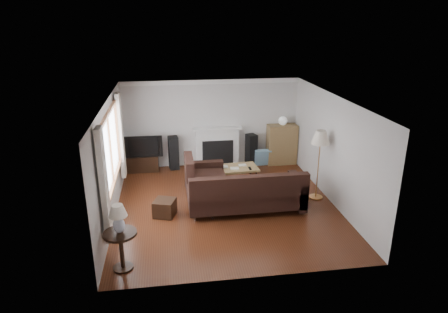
{
  "coord_description": "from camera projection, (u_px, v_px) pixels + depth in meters",
  "views": [
    {
      "loc": [
        -1.26,
        -8.29,
        4.21
      ],
      "look_at": [
        0.0,
        0.3,
        1.1
      ],
      "focal_mm": 32.0,
      "sensor_mm": 36.0,
      "label": 1
    }
  ],
  "objects": [
    {
      "name": "room",
      "position": [
        226.0,
        155.0,
        8.89
      ],
      "size": [
        5.1,
        5.6,
        2.54
      ],
      "color": "#4A2110",
      "rests_on": "ground"
    },
    {
      "name": "table_lamp",
      "position": [
        118.0,
        219.0,
        6.67
      ],
      "size": [
        0.31,
        0.31,
        0.51
      ],
      "primitive_type": "cube",
      "color": "silver",
      "rests_on": "side_table"
    },
    {
      "name": "floor_lamp",
      "position": [
        318.0,
        165.0,
        9.41
      ],
      "size": [
        0.46,
        0.46,
        1.69
      ],
      "primitive_type": "cube",
      "rotation": [
        0.0,
        0.0,
        -0.06
      ],
      "color": "#CC8C47",
      "rests_on": "ground"
    },
    {
      "name": "side_table",
      "position": [
        122.0,
        251.0,
        6.88
      ],
      "size": [
        0.57,
        0.57,
        0.72
      ],
      "primitive_type": "cube",
      "color": "black",
      "rests_on": "ground"
    },
    {
      "name": "bookshelf",
      "position": [
        282.0,
        144.0,
        11.74
      ],
      "size": [
        0.86,
        0.41,
        1.18
      ],
      "primitive_type": "cube",
      "color": "olive",
      "rests_on": "ground"
    },
    {
      "name": "fireplace",
      "position": [
        217.0,
        146.0,
        11.6
      ],
      "size": [
        1.4,
        0.26,
        1.15
      ],
      "primitive_type": "cube",
      "color": "white",
      "rests_on": "room"
    },
    {
      "name": "curtain_near",
      "position": [
        104.0,
        186.0,
        6.91
      ],
      "size": [
        0.1,
        0.35,
        2.1
      ],
      "primitive_type": "cube",
      "color": "beige",
      "rests_on": "room"
    },
    {
      "name": "coffee_table",
      "position": [
        234.0,
        176.0,
        10.38
      ],
      "size": [
        1.26,
        0.75,
        0.48
      ],
      "primitive_type": "cube",
      "rotation": [
        0.0,
        0.0,
        0.07
      ],
      "color": "olive",
      "rests_on": "ground"
    },
    {
      "name": "television",
      "position": [
        144.0,
        145.0,
        11.12
      ],
      "size": [
        1.05,
        0.14,
        0.6
      ],
      "primitive_type": "imported",
      "color": "black",
      "rests_on": "tv_stand"
    },
    {
      "name": "window",
      "position": [
        111.0,
        150.0,
        8.27
      ],
      "size": [
        0.12,
        2.74,
        1.54
      ],
      "primitive_type": "cube",
      "color": "brown",
      "rests_on": "room"
    },
    {
      "name": "speaker_right",
      "position": [
        251.0,
        150.0,
        11.67
      ],
      "size": [
        0.34,
        0.37,
        0.93
      ],
      "primitive_type": "cube",
      "rotation": [
        0.0,
        0.0,
        0.31
      ],
      "color": "black",
      "rests_on": "ground"
    },
    {
      "name": "curtain_far",
      "position": [
        121.0,
        136.0,
        9.74
      ],
      "size": [
        0.1,
        0.35,
        2.1
      ],
      "primitive_type": "cube",
      "color": "beige",
      "rests_on": "room"
    },
    {
      "name": "speaker_left",
      "position": [
        174.0,
        153.0,
        11.37
      ],
      "size": [
        0.3,
        0.35,
        0.95
      ],
      "primitive_type": "cube",
      "rotation": [
        0.0,
        0.0,
        0.13
      ],
      "color": "black",
      "rests_on": "ground"
    },
    {
      "name": "sectional_sofa",
      "position": [
        246.0,
        191.0,
        8.96
      ],
      "size": [
        2.82,
        2.06,
        0.91
      ],
      "primitive_type": "cube",
      "color": "black",
      "rests_on": "ground"
    },
    {
      "name": "globe_lamp",
      "position": [
        283.0,
        121.0,
        11.5
      ],
      "size": [
        0.25,
        0.25,
        0.25
      ],
      "primitive_type": "sphere",
      "color": "white",
      "rests_on": "bookshelf"
    },
    {
      "name": "footstool",
      "position": [
        165.0,
        208.0,
        8.78
      ],
      "size": [
        0.55,
        0.55,
        0.37
      ],
      "primitive_type": "cube",
      "rotation": [
        0.0,
        0.0,
        -0.33
      ],
      "color": "black",
      "rests_on": "ground"
    },
    {
      "name": "tv_stand",
      "position": [
        142.0,
        163.0,
        11.29
      ],
      "size": [
        0.91,
        0.41,
        0.45
      ],
      "primitive_type": "cube",
      "color": "black",
      "rests_on": "ground"
    }
  ]
}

